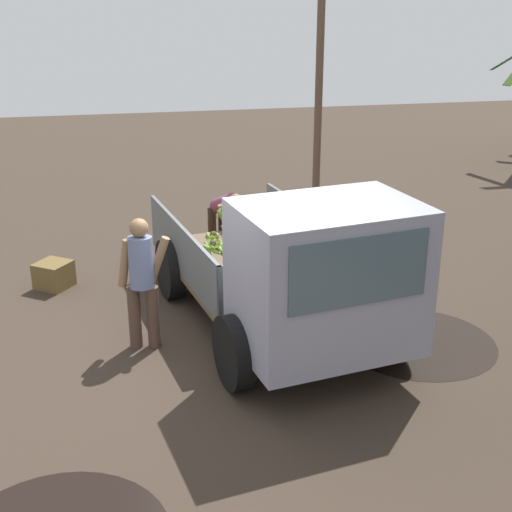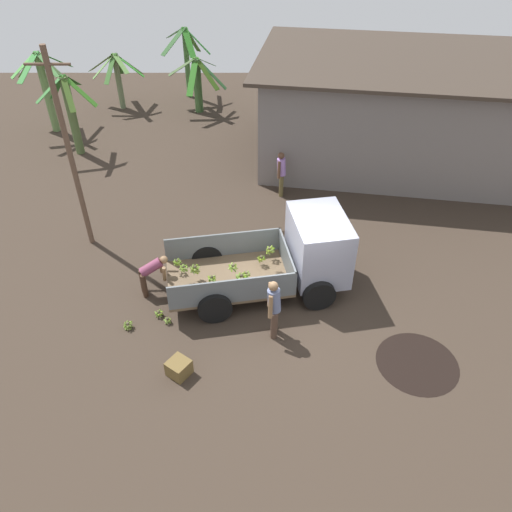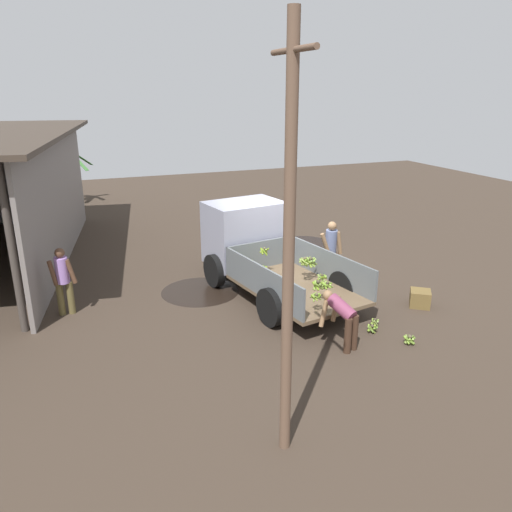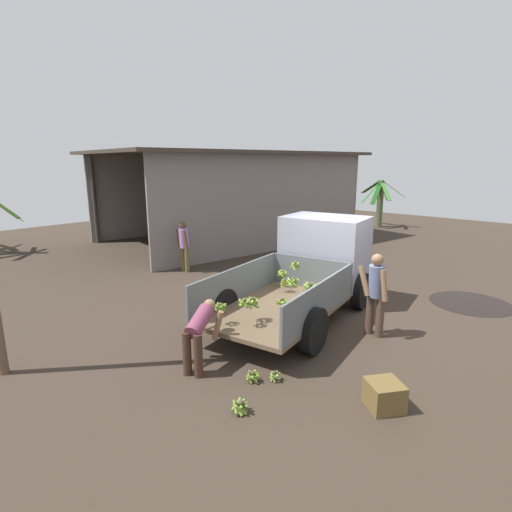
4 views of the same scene
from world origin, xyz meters
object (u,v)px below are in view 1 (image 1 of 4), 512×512
object	(u,v)px
cargo_truck	(307,277)
banana_bunch_on_ground_2	(158,262)
wooden_crate_0	(54,275)
person_foreground_visitor	(142,277)
banana_bunch_on_ground_1	(172,254)
person_worker_loading	(224,213)
banana_bunch_on_ground_0	(143,242)
utility_pole	(320,56)

from	to	relation	value
cargo_truck	banana_bunch_on_ground_2	world-z (taller)	cargo_truck
cargo_truck	wooden_crate_0	distance (m)	4.27
person_foreground_visitor	banana_bunch_on_ground_1	size ratio (longest dim) A/B	7.02
cargo_truck	person_foreground_visitor	world-z (taller)	cargo_truck
person_worker_loading	banana_bunch_on_ground_0	world-z (taller)	person_worker_loading
person_worker_loading	wooden_crate_0	world-z (taller)	person_worker_loading
cargo_truck	banana_bunch_on_ground_2	size ratio (longest dim) A/B	23.70
person_worker_loading	wooden_crate_0	distance (m)	2.94
utility_pole	person_foreground_visitor	bearing A→B (deg)	-34.91
person_foreground_visitor	wooden_crate_0	bearing A→B (deg)	37.18
banana_bunch_on_ground_1	banana_bunch_on_ground_2	distance (m)	0.35
person_worker_loading	banana_bunch_on_ground_2	xyz separation A→B (m)	(0.53, -1.16, -0.58)
utility_pole	person_foreground_visitor	world-z (taller)	utility_pole
banana_bunch_on_ground_2	wooden_crate_0	size ratio (longest dim) A/B	0.45
banana_bunch_on_ground_1	person_foreground_visitor	bearing A→B (deg)	-11.69
person_worker_loading	banana_bunch_on_ground_0	xyz separation A→B (m)	(-0.42, -1.33, -0.57)
person_foreground_visitor	banana_bunch_on_ground_0	distance (m)	3.65
person_foreground_visitor	banana_bunch_on_ground_2	world-z (taller)	person_foreground_visitor
banana_bunch_on_ground_0	banana_bunch_on_ground_1	xyz separation A→B (m)	(0.70, 0.41, 0.00)
cargo_truck	person_foreground_visitor	xyz separation A→B (m)	(-0.72, -1.85, -0.15)
person_foreground_visitor	banana_bunch_on_ground_0	bearing A→B (deg)	4.62
banana_bunch_on_ground_1	utility_pole	bearing A→B (deg)	128.54
cargo_truck	banana_bunch_on_ground_2	xyz separation A→B (m)	(-3.33, -1.50, -0.97)
utility_pole	banana_bunch_on_ground_0	bearing A→B (deg)	-62.99
wooden_crate_0	cargo_truck	bearing A→B (deg)	47.08
cargo_truck	banana_bunch_on_ground_2	bearing A→B (deg)	-165.71
banana_bunch_on_ground_2	cargo_truck	bearing A→B (deg)	24.25
banana_bunch_on_ground_2	wooden_crate_0	world-z (taller)	wooden_crate_0
person_foreground_visitor	utility_pole	bearing A→B (deg)	-27.40
banana_bunch_on_ground_0	wooden_crate_0	distance (m)	1.99
utility_pole	banana_bunch_on_ground_2	world-z (taller)	utility_pole
utility_pole	banana_bunch_on_ground_0	xyz separation A→B (m)	(1.82, -3.57, -2.84)
cargo_truck	person_worker_loading	distance (m)	3.89
banana_bunch_on_ground_0	utility_pole	bearing A→B (deg)	117.01
cargo_truck	banana_bunch_on_ground_0	distance (m)	4.69
banana_bunch_on_ground_0	cargo_truck	bearing A→B (deg)	21.36
cargo_truck	banana_bunch_on_ground_0	xyz separation A→B (m)	(-4.27, -1.67, -0.96)
cargo_truck	utility_pole	size ratio (longest dim) A/B	0.86
cargo_truck	utility_pole	world-z (taller)	utility_pole
person_worker_loading	banana_bunch_on_ground_1	bearing A→B (deg)	-94.60
cargo_truck	banana_bunch_on_ground_1	xyz separation A→B (m)	(-3.58, -1.26, -0.96)
person_foreground_visitor	wooden_crate_0	xyz separation A→B (m)	(-2.13, -1.21, -0.72)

